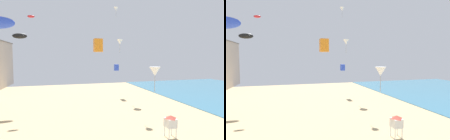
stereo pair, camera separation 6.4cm
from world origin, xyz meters
TOP-DOWN VIEW (x-y plane):
  - lifeguard_stand at (9.45, 14.92)m, footprint 1.10×1.10m
  - kite_white_delta at (10.63, 36.58)m, footprint 1.41×1.41m
  - kite_blue_box at (10.40, 38.57)m, footprint 0.95×0.95m
  - kite_red_parafoil at (-7.99, 35.55)m, footprint 1.33×0.37m
  - kite_white_delta_2 at (8.59, 33.15)m, footprint 0.91×0.91m
  - kite_orange_box at (2.35, 20.94)m, footprint 1.09×1.09m
  - kite_white_delta_3 at (4.66, 10.19)m, footprint 0.85×0.85m
  - kite_black_parafoil at (-10.24, 36.22)m, footprint 2.67×0.74m

SIDE VIEW (x-z plane):
  - lifeguard_stand at x=9.45m, z-range 0.56..3.11m
  - kite_blue_box at x=10.40m, z-range 6.10..7.60m
  - kite_white_delta_3 at x=4.66m, z-range 6.98..8.92m
  - kite_orange_box at x=2.35m, z-range 9.85..11.56m
  - kite_white_delta at x=10.63m, z-range 11.24..14.45m
  - kite_black_parafoil at x=-10.24m, z-range 12.91..13.95m
  - kite_red_parafoil at x=-7.99m, z-range 16.94..17.46m
  - kite_white_delta_2 at x=8.59m, z-range 18.19..20.26m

